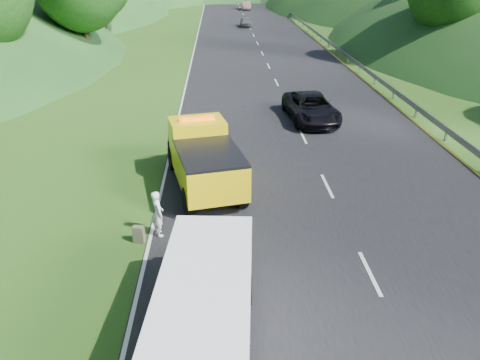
{
  "coord_description": "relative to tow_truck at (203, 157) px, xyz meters",
  "views": [
    {
      "loc": [
        -1.48,
        -13.37,
        8.66
      ],
      "look_at": [
        -0.75,
        2.06,
        1.3
      ],
      "focal_mm": 35.0,
      "sensor_mm": 36.0,
      "label": 1
    }
  ],
  "objects": [
    {
      "name": "passing_suv",
      "position": [
        6.04,
        8.44,
        -1.3
      ],
      "size": [
        2.93,
        5.64,
        1.52
      ],
      "primitive_type": "imported",
      "rotation": [
        0.0,
        0.0,
        0.08
      ],
      "color": "black",
      "rests_on": "ground"
    },
    {
      "name": "tree_line_left",
      "position": [
        -16.85,
        55.68,
        -1.3
      ],
      "size": [
        14.0,
        140.0,
        14.0
      ],
      "primitive_type": null,
      "color": "#245719",
      "rests_on": "ground"
    },
    {
      "name": "white_van",
      "position": [
        0.29,
        -9.0,
        -0.01
      ],
      "size": [
        3.51,
        6.61,
        2.28
      ],
      "rotation": [
        0.0,
        0.0,
        -0.08
      ],
      "color": "black",
      "rests_on": "ground"
    },
    {
      "name": "suitcase",
      "position": [
        -2.09,
        -4.23,
        -1.0
      ],
      "size": [
        0.41,
        0.29,
        0.6
      ],
      "primitive_type": "cube",
      "rotation": [
        0.0,
        0.0,
        -0.23
      ],
      "color": "#54543F",
      "rests_on": "ground"
    },
    {
      "name": "dist_car_a",
      "position": [
        4.66,
        49.61,
        -1.3
      ],
      "size": [
        1.56,
        3.88,
        1.32
      ],
      "primitive_type": "imported",
      "color": "#48494D",
      "rests_on": "ground"
    },
    {
      "name": "child",
      "position": [
        0.01,
        -4.48,
        -1.3
      ],
      "size": [
        0.62,
        0.64,
        1.04
      ],
      "primitive_type": "imported",
      "rotation": [
        0.0,
        0.0,
        -0.89
      ],
      "color": "tan",
      "rests_on": "ground"
    },
    {
      "name": "guardrail",
      "position": [
        12.45,
        48.18,
        -1.3
      ],
      "size": [
        0.06,
        140.0,
        1.52
      ],
      "primitive_type": "cube",
      "color": "gray",
      "rests_on": "ground"
    },
    {
      "name": "dist_car_b",
      "position": [
        6.1,
        72.93,
        -1.3
      ],
      "size": [
        1.49,
        4.28,
        1.41
      ],
      "primitive_type": "imported",
      "color": "brown",
      "rests_on": "ground"
    },
    {
      "name": "road_surface",
      "position": [
        5.15,
        35.68,
        -1.29
      ],
      "size": [
        14.0,
        200.0,
        0.02
      ],
      "primitive_type": "cube",
      "color": "black",
      "rests_on": "ground"
    },
    {
      "name": "tow_truck",
      "position": [
        0.0,
        0.0,
        0.0
      ],
      "size": [
        3.54,
        6.53,
        2.66
      ],
      "rotation": [
        0.0,
        0.0,
        0.22
      ],
      "color": "black",
      "rests_on": "ground"
    },
    {
      "name": "dist_car_c",
      "position": [
        5.52,
        93.3,
        -1.3
      ],
      "size": [
        2.02,
        4.97,
        1.44
      ],
      "primitive_type": "imported",
      "color": "#974B66",
      "rests_on": "ground"
    },
    {
      "name": "tree_line_right",
      "position": [
        25.15,
        55.68,
        -1.3
      ],
      "size": [
        14.0,
        140.0,
        14.0
      ],
      "primitive_type": null,
      "color": "#245719",
      "rests_on": "ground"
    },
    {
      "name": "ground",
      "position": [
        2.15,
        -4.32,
        -1.3
      ],
      "size": [
        320.0,
        320.0,
        0.0
      ],
      "primitive_type": "plane",
      "color": "#38661E",
      "rests_on": "ground"
    },
    {
      "name": "woman",
      "position": [
        -1.47,
        -3.79,
        -1.3
      ],
      "size": [
        0.64,
        0.72,
        1.65
      ],
      "primitive_type": "imported",
      "rotation": [
        0.0,
        0.0,
        1.96
      ],
      "color": "white",
      "rests_on": "ground"
    }
  ]
}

